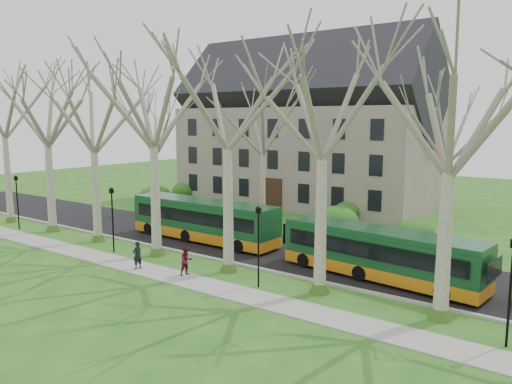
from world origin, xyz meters
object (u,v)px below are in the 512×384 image
bus_lead (203,220)px  pedestrian_a (137,255)px  bus_follow (380,253)px  pedestrian_b (186,261)px

bus_lead → pedestrian_a: bus_lead is taller
bus_follow → pedestrian_a: bearing=-145.1°
bus_follow → pedestrian_a: (-12.30, -6.70, -0.62)m
bus_lead → pedestrian_b: size_ratio=7.50×
bus_lead → pedestrian_b: bus_lead is taller
bus_lead → pedestrian_a: 7.75m
pedestrian_a → bus_follow: bearing=123.7°
bus_follow → pedestrian_a: 14.02m
bus_follow → pedestrian_a: bus_follow is taller
pedestrian_b → bus_lead: bearing=49.5°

